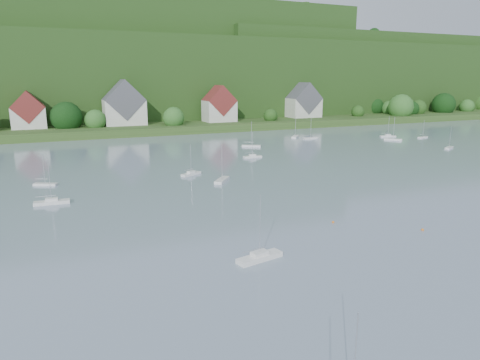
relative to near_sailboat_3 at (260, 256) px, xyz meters
name	(u,v)px	position (x,y,z in m)	size (l,w,h in m)	color
far_shore_strip	(109,126)	(1.41, 149.15, 1.06)	(600.00, 60.00, 3.00)	#2E4F1D
forested_ridge	(91,75)	(1.80, 217.72, 22.45)	(620.00, 181.22, 69.89)	#173912
village_building_1	(28,113)	(-28.59, 138.15, 8.32)	(12.00, 9.36, 14.00)	beige
village_building_2	(124,107)	(6.41, 137.15, 9.83)	(16.00, 11.44, 18.00)	beige
village_building_3	(219,107)	(46.41, 135.15, 8.99)	(13.00, 10.40, 15.50)	beige
village_building_4	(304,103)	(91.41, 139.15, 9.15)	(15.00, 10.40, 16.50)	beige
near_sailboat_3	(260,256)	(0.00, 0.00, 0.00)	(6.20, 2.91, 8.07)	white
mooring_buoy_2	(422,230)	(26.09, 0.06, -0.44)	(0.39, 0.39, 0.39)	orange
mooring_buoy_3	(333,223)	(16.30, 8.04, -0.44)	(0.39, 0.39, 0.39)	orange
far_sailboat_cluster	(178,158)	(9.31, 69.19, -0.06)	(191.72, 68.84, 8.71)	white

